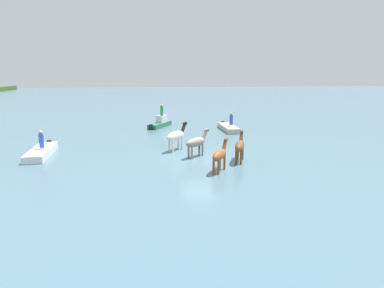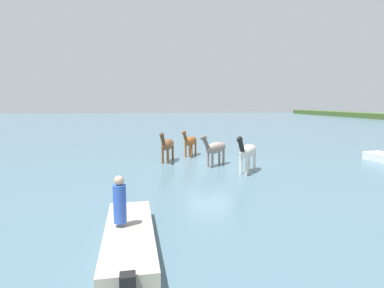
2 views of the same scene
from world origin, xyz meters
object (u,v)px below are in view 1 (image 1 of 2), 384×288
horse_mid_herd (176,136)px  person_boatman_standing (162,110)px  boat_launch_far (160,124)px  boat_motor_center (41,153)px  person_watcher_seated (41,140)px  horse_rear_stallion (196,142)px  boat_dinghy_port (228,129)px  person_spotter_bow (231,119)px  horse_dark_mare (220,155)px  horse_lead (240,146)px

horse_mid_herd → person_boatman_standing: size_ratio=1.89×
boat_launch_far → boat_motor_center: size_ratio=0.77×
horse_mid_herd → person_watcher_seated: bearing=131.4°
person_watcher_seated → horse_rear_stallion: bearing=-96.8°
boat_dinghy_port → boat_motor_center: 16.87m
person_watcher_seated → person_spotter_bow: bearing=-61.7°
horse_dark_mare → horse_rear_stallion: bearing=45.3°
horse_lead → person_spotter_bow: size_ratio=2.02×
horse_mid_herd → horse_dark_mare: size_ratio=1.03×
boat_dinghy_port → person_watcher_seated: 16.85m
horse_dark_mare → boat_dinghy_port: bearing=15.1°
person_watcher_seated → boat_dinghy_port: bearing=-60.6°
horse_lead → boat_launch_far: (13.60, 5.03, -0.74)m
boat_motor_center → person_watcher_seated: person_watcher_seated is taller
boat_dinghy_port → person_boatman_standing: (2.68, 6.41, 1.54)m
boat_dinghy_port → boat_launch_far: (2.62, 6.61, 0.14)m
horse_rear_stallion → person_watcher_seated: 10.53m
horse_rear_stallion → boat_launch_far: 12.39m
boat_motor_center → person_boatman_standing: size_ratio=3.97×
horse_lead → boat_motor_center: bearing=97.2°
horse_rear_stallion → horse_lead: (-1.47, -2.61, 0.03)m
horse_rear_stallion → horse_dark_mare: horse_rear_stallion is taller
boat_motor_center → boat_dinghy_port: bearing=114.2°
boat_motor_center → person_spotter_bow: size_ratio=3.97×
boat_motor_center → horse_dark_mare: bearing=63.0°
horse_dark_mare → boat_launch_far: horse_dark_mare is taller
horse_dark_mare → boat_dinghy_port: horse_dark_mare is taller
horse_mid_herd → person_spotter_bow: (7.35, -5.67, 0.04)m
horse_mid_herd → boat_motor_center: size_ratio=0.48×
boat_motor_center → person_watcher_seated: 0.98m
horse_mid_herd → horse_dark_mare: horse_mid_herd is taller
horse_dark_mare → boat_dinghy_port: (12.88, -3.22, -0.82)m
horse_lead → horse_dark_mare: 2.51m
horse_rear_stallion → boat_launch_far: bearing=58.5°
person_watcher_seated → person_boatman_standing: bearing=-36.9°
horse_mid_herd → person_watcher_seated: 9.22m
boat_launch_far → boat_motor_center: 13.52m
boat_motor_center → boat_launch_far: bearing=138.1°
horse_lead → horse_mid_herd: size_ratio=1.07×
person_boatman_standing → person_watcher_seated: size_ratio=1.00×
boat_launch_far → horse_mid_herd: bearing=-145.5°
horse_mid_herd → boat_dinghy_port: horse_mid_herd is taller
horse_lead → boat_launch_far: size_ratio=0.66×
horse_rear_stallion → horse_dark_mare: 3.50m
boat_dinghy_port → person_boatman_standing: 7.12m
person_spotter_bow → person_boatman_standing: 7.28m
boat_motor_center → person_spotter_bow: (7.91, -14.99, 0.96)m
boat_launch_far → person_watcher_seated: 13.56m
boat_launch_far → person_spotter_bow: size_ratio=3.04×
horse_lead → boat_dinghy_port: bearing=11.1°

